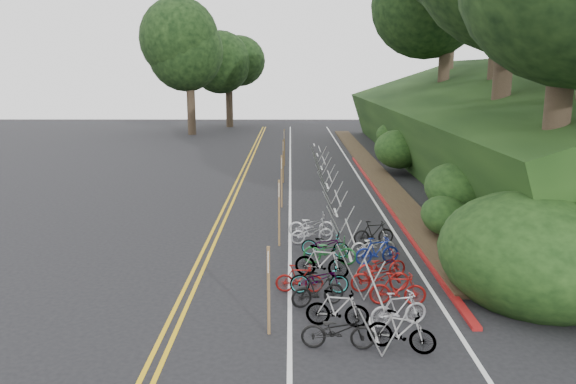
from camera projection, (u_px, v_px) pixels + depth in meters
name	position (u px, v px, depth m)	size (l,w,h in m)	color
ground	(255.00, 299.00, 15.99)	(120.00, 120.00, 0.00)	black
road_markings	(282.00, 212.00, 25.85)	(7.47, 80.00, 0.01)	gold
red_curb	(385.00, 202.00, 27.68)	(0.25, 28.00, 0.10)	maroon
embankment	(487.00, 135.00, 34.00)	(14.30, 48.14, 9.11)	black
bike_rack_front	(373.00, 293.00, 14.13)	(1.16, 3.40, 1.21)	#9F9FA0
bike_racks_rest	(329.00, 182.00, 28.50)	(1.14, 23.00, 1.17)	#9F9FA0
signpost_near	(269.00, 284.00, 13.61)	(0.08, 0.40, 2.27)	brown
signposts_rest	(283.00, 167.00, 29.37)	(0.08, 18.40, 2.50)	brown
bike_front	(299.00, 279.00, 16.40)	(1.42, 0.40, 0.85)	maroon
bike_valet	(348.00, 265.00, 17.40)	(3.15, 10.94, 1.04)	black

